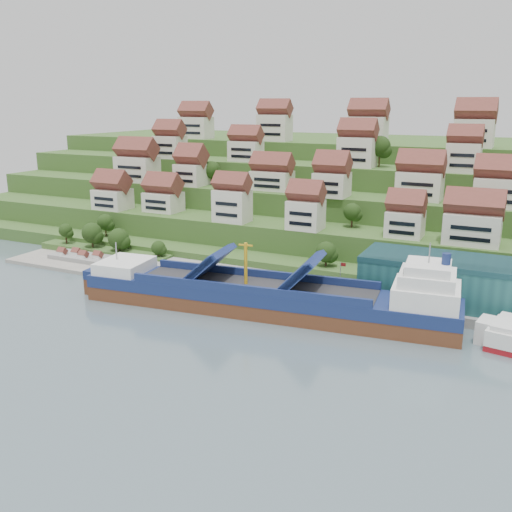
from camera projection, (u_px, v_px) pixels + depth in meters
The scene contains 10 objects.
ground at pixel (250, 307), 129.95m from camera, with size 300.00×300.00×0.00m, color slate.
quay at pixel (354, 295), 134.25m from camera, with size 180.00×14.00×2.20m, color gray.
pebble_beach at pixel (89, 262), 164.69m from camera, with size 45.00×20.00×1.00m, color gray.
hillside at pixel (371, 195), 217.04m from camera, with size 260.00×128.00×31.00m.
hillside_village at pixel (340, 171), 176.17m from camera, with size 157.78×63.05×29.56m.
hillside_trees at pixel (274, 199), 170.02m from camera, with size 143.99×62.84×31.64m.
warehouse at pixel (504, 287), 120.89m from camera, with size 60.00×15.00×10.00m, color #205657.
flagpole at pixel (341, 277), 129.19m from camera, with size 1.28×0.16×8.00m.
beach_huts at pixel (80, 257), 164.03m from camera, with size 14.40×3.70×2.20m.
cargo_ship at pixel (274, 298), 125.19m from camera, with size 84.29×21.91×18.56m.
Camera 1 is at (54.76, -109.43, 45.29)m, focal length 40.00 mm.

